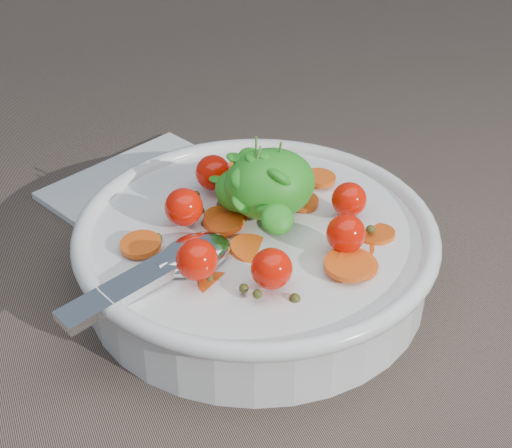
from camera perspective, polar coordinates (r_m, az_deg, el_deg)
name	(u,v)px	position (r m, az deg, el deg)	size (l,w,h in m)	color
ground	(230,306)	(0.54, -1.87, -5.97)	(6.00, 6.00, 0.00)	#6F5D4F
bowl	(256,250)	(0.54, -0.01, -1.87)	(0.27, 0.25, 0.11)	white
napkin	(152,191)	(0.66, -7.54, 2.41)	(0.15, 0.13, 0.01)	white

